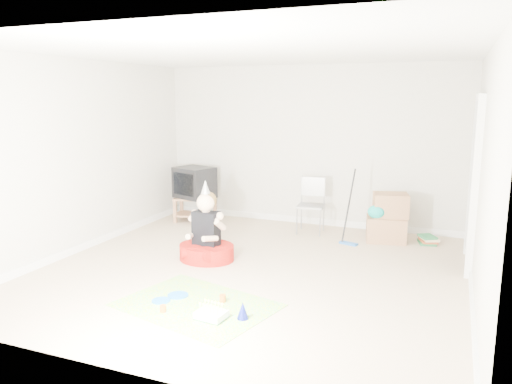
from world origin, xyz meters
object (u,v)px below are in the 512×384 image
at_px(cardboard_boxes, 387,219).
at_px(seated_woman, 206,243).
at_px(birthday_cake, 211,315).
at_px(tv_stand, 195,207).
at_px(folding_chair, 311,206).
at_px(crt_tv, 195,182).

bearing_deg(cardboard_boxes, seated_woman, -139.76).
bearing_deg(birthday_cake, tv_stand, 120.84).
height_order(folding_chair, seated_woman, seated_woman).
relative_size(tv_stand, cardboard_boxes, 1.03).
bearing_deg(seated_woman, crt_tv, 122.63).
bearing_deg(cardboard_boxes, folding_chair, 178.68).
relative_size(tv_stand, folding_chair, 0.83).
height_order(cardboard_boxes, birthday_cake, cardboard_boxes).
xyz_separation_m(cardboard_boxes, seated_woman, (-2.07, -1.75, -0.11)).
xyz_separation_m(tv_stand, seated_woman, (1.13, -1.76, -0.02)).
relative_size(tv_stand, seated_woman, 0.69).
bearing_deg(folding_chair, tv_stand, -179.64).
bearing_deg(folding_chair, crt_tv, -179.64).
xyz_separation_m(folding_chair, birthday_cake, (-0.04, -3.34, -0.39)).
bearing_deg(crt_tv, tv_stand, 19.16).
distance_m(folding_chair, birthday_cake, 3.37).
xyz_separation_m(cardboard_boxes, birthday_cake, (-1.21, -3.32, -0.30)).
bearing_deg(folding_chair, cardboard_boxes, -1.32).
bearing_deg(cardboard_boxes, tv_stand, 179.74).
height_order(cardboard_boxes, seated_woman, seated_woman).
distance_m(folding_chair, cardboard_boxes, 1.17).
distance_m(crt_tv, folding_chair, 2.04).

